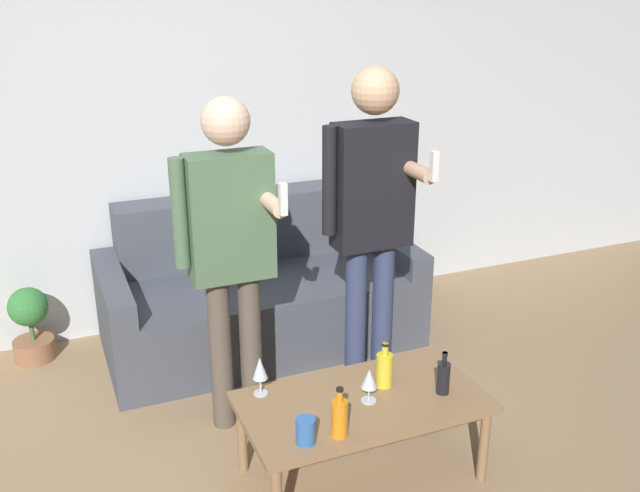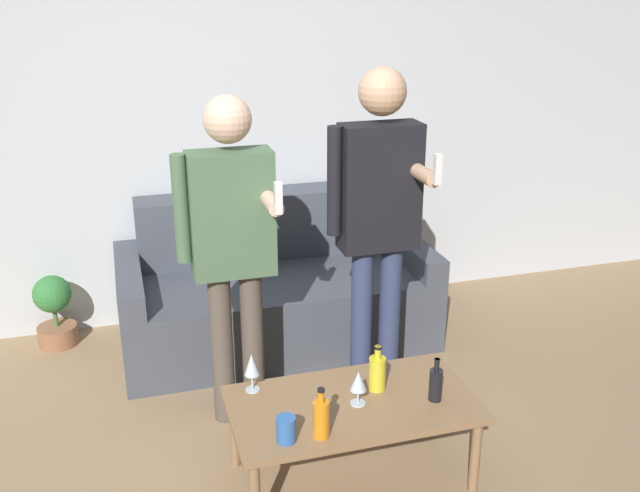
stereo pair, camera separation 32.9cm
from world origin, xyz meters
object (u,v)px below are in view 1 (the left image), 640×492
object	(u,v)px
couch	(258,292)
person_standing_left	(230,241)
person_standing_right	(371,208)
coffee_table	(363,407)
bottle_orange	(384,369)

from	to	relation	value
couch	person_standing_left	bearing A→B (deg)	-114.69
person_standing_left	person_standing_right	size ratio (longest dim) A/B	0.95
person_standing_left	couch	bearing A→B (deg)	65.31
couch	person_standing_left	world-z (taller)	person_standing_left
person_standing_right	coffee_table	bearing A→B (deg)	-118.03
coffee_table	bottle_orange	xyz separation A→B (m)	(0.14, 0.07, 0.13)
coffee_table	bottle_orange	world-z (taller)	bottle_orange
couch	coffee_table	xyz separation A→B (m)	(0.02, -1.43, 0.05)
coffee_table	person_standing_left	size ratio (longest dim) A/B	0.65
bottle_orange	person_standing_right	world-z (taller)	person_standing_right
couch	bottle_orange	size ratio (longest dim) A/B	8.67
person_standing_left	person_standing_right	bearing A→B (deg)	1.96
couch	person_standing_left	xyz separation A→B (m)	(-0.37, -0.81, 0.67)
person_standing_right	bottle_orange	bearing A→B (deg)	-109.59
couch	bottle_orange	xyz separation A→B (m)	(0.16, -1.36, 0.17)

